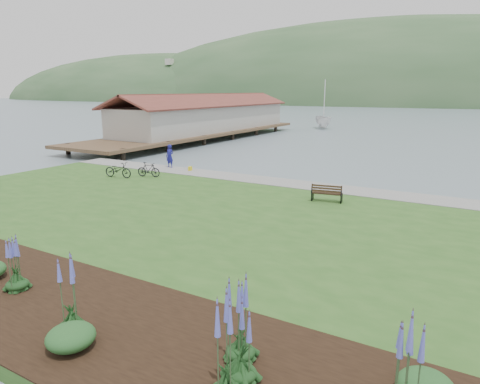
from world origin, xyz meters
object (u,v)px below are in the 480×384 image
object	(u,v)px
person	(170,154)
bicycle_a	(118,170)
park_bench	(327,193)
sailboat	(323,129)

from	to	relation	value
person	bicycle_a	size ratio (longest dim) A/B	1.02
park_bench	sailboat	distance (m)	46.88
person	bicycle_a	distance (m)	4.49
park_bench	bicycle_a	world-z (taller)	bicycle_a
sailboat	park_bench	bearing A→B (deg)	-103.38
person	sailboat	world-z (taller)	sailboat
bicycle_a	sailboat	distance (m)	45.03
bicycle_a	sailboat	xyz separation A→B (m)	(-2.26, 44.96, -0.90)
park_bench	sailboat	xyz separation A→B (m)	(-15.74, 44.15, -0.86)
sailboat	bicycle_a	bearing A→B (deg)	-120.13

